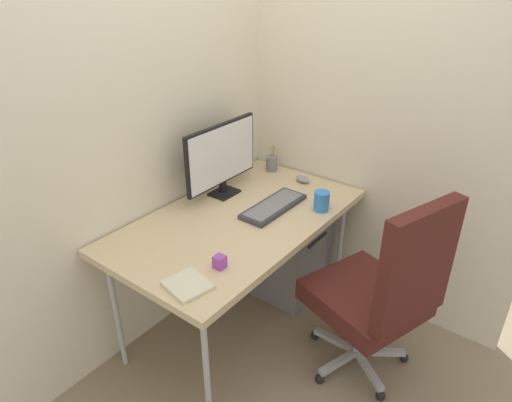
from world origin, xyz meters
TOP-DOWN VIEW (x-y plane):
  - ground_plane at (0.00, 0.00)m, footprint 8.00×8.00m
  - wall_back at (0.00, 0.43)m, footprint 2.76×0.04m
  - wall_side_right at (0.73, -0.20)m, footprint 0.04×2.16m
  - desk at (0.00, 0.00)m, footprint 1.40×0.80m
  - office_chair at (0.14, -0.77)m, footprint 0.62×0.66m
  - filing_cabinet at (0.46, 0.02)m, footprint 0.41×0.52m
  - monitor at (0.16, 0.25)m, footprint 0.55×0.13m
  - keyboard at (0.19, -0.09)m, footprint 0.43×0.16m
  - mouse at (0.58, -0.04)m, footprint 0.09×0.12m
  - pen_holder at (0.60, 0.21)m, footprint 0.07×0.07m
  - notebook at (-0.58, -0.20)m, footprint 0.19×0.20m
  - coffee_mug at (0.33, -0.31)m, footprint 0.12×0.08m
  - desk_clamp_accessory at (-0.40, -0.22)m, footprint 0.05×0.05m

SIDE VIEW (x-z plane):
  - ground_plane at x=0.00m, z-range 0.00..0.00m
  - filing_cabinet at x=0.46m, z-range 0.00..0.66m
  - office_chair at x=0.14m, z-range 0.01..1.08m
  - desk at x=0.00m, z-range 0.33..1.08m
  - notebook at x=-0.58m, z-range 0.75..0.76m
  - keyboard at x=0.19m, z-range 0.75..0.78m
  - mouse at x=0.58m, z-range 0.75..0.79m
  - desk_clamp_accessory at x=-0.40m, z-range 0.75..0.81m
  - pen_holder at x=0.60m, z-range 0.71..0.89m
  - coffee_mug at x=0.33m, z-range 0.75..0.86m
  - monitor at x=0.16m, z-range 0.77..1.19m
  - wall_back at x=0.00m, z-range 0.00..2.80m
  - wall_side_right at x=0.73m, z-range 0.00..2.80m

